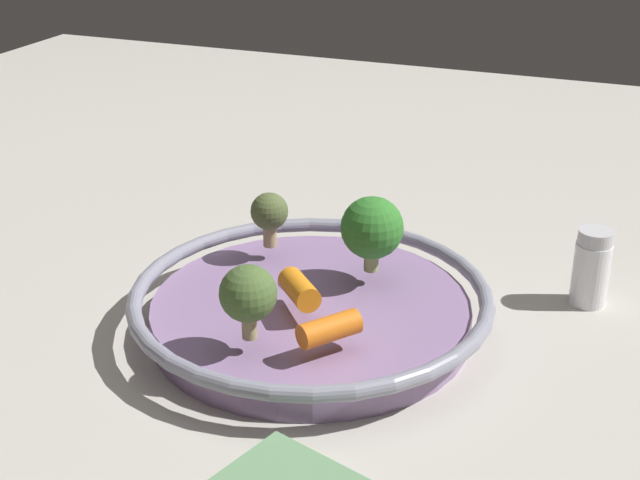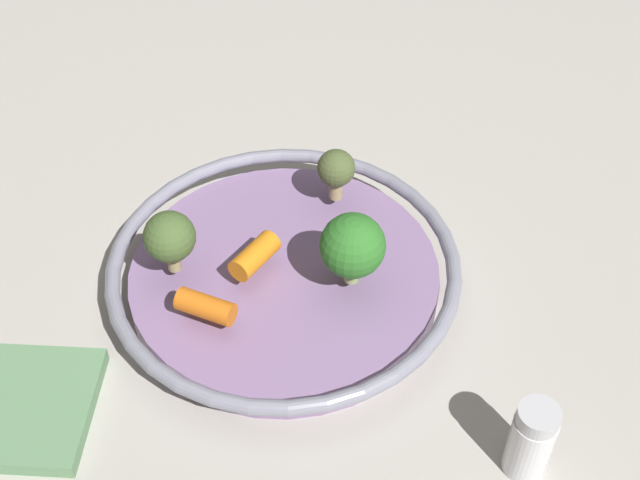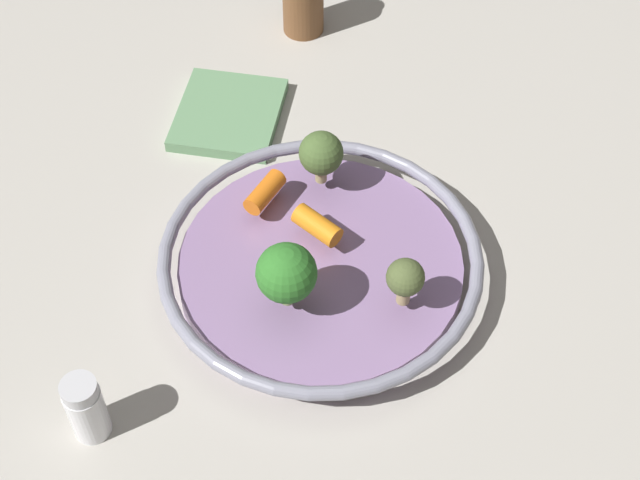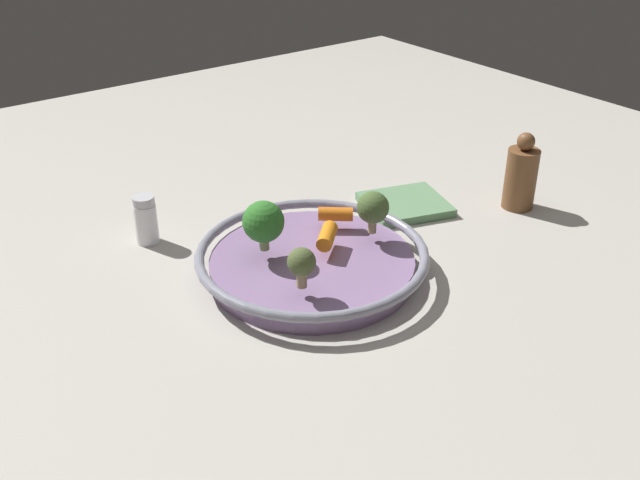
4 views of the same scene
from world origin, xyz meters
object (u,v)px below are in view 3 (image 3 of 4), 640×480
baby_carrot_right (322,225)px  broccoli_floret_edge (321,154)px  salt_shaker (86,408)px  broccoli_floret_large (405,278)px  dish_towel (229,114)px  broccoli_floret_small (286,273)px  serving_bowl (320,265)px  baby_carrot_left (265,192)px

baby_carrot_right → broccoli_floret_edge: broccoli_floret_edge is taller
broccoli_floret_edge → salt_shaker: bearing=135.0°
broccoli_floret_large → dish_towel: size_ratio=0.42×
broccoli_floret_small → broccoli_floret_edge: (0.15, -0.05, -0.00)m
broccoli_floret_large → serving_bowl: bearing=46.1°
serving_bowl → salt_shaker: (-0.14, 0.22, 0.01)m
baby_carrot_right → broccoli_floret_large: broccoli_floret_large is taller
baby_carrot_left → broccoli_floret_large: broccoli_floret_large is taller
serving_bowl → baby_carrot_right: bearing=-9.7°
baby_carrot_right → broccoli_floret_small: size_ratio=0.70×
serving_bowl → broccoli_floret_edge: bearing=-7.8°
baby_carrot_left → broccoli_floret_large: (-0.14, -0.12, 0.02)m
serving_bowl → baby_carrot_right: baby_carrot_right is taller
baby_carrot_right → baby_carrot_left: baby_carrot_right is taller
serving_bowl → baby_carrot_right: (0.03, -0.00, 0.03)m
baby_carrot_left → broccoli_floret_large: 0.19m
serving_bowl → baby_carrot_left: bearing=31.3°
broccoli_floret_small → baby_carrot_right: bearing=-28.4°
broccoli_floret_small → broccoli_floret_large: broccoli_floret_small is taller
broccoli_floret_large → broccoli_floret_edge: (0.16, 0.06, 0.00)m
baby_carrot_left → broccoli_floret_small: 0.13m
broccoli_floret_large → dish_towel: bearing=25.0°
salt_shaker → dish_towel: 0.41m
serving_bowl → baby_carrot_left: size_ratio=6.38×
baby_carrot_right → broccoli_floret_edge: (0.07, -0.01, 0.03)m
dish_towel → serving_bowl: bearing=-162.8°
broccoli_floret_edge → salt_shaker: (-0.24, 0.24, -0.04)m
baby_carrot_left → salt_shaker: bearing=140.9°
broccoli_floret_edge → salt_shaker: 0.34m
broccoli_floret_large → baby_carrot_left: bearing=39.0°
broccoli_floret_edge → dish_towel: broccoli_floret_edge is taller
salt_shaker → broccoli_floret_edge: bearing=-45.0°
serving_bowl → baby_carrot_left: 0.10m
baby_carrot_left → baby_carrot_right: bearing=-134.9°
baby_carrot_right → dish_towel: baby_carrot_right is taller
serving_bowl → broccoli_floret_large: 0.11m
serving_bowl → broccoli_floret_edge: (0.10, -0.01, 0.06)m
baby_carrot_left → broccoli_floret_large: size_ratio=0.93×
baby_carrot_left → broccoli_floret_edge: size_ratio=0.81×
broccoli_floret_edge → serving_bowl: bearing=172.2°
dish_towel → broccoli_floret_small: bearing=-172.8°
salt_shaker → dish_towel: salt_shaker is taller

